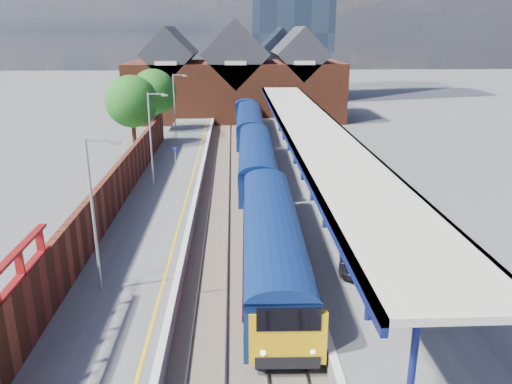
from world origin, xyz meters
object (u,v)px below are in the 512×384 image
(parked_car_silver, at_px, (357,202))
(parked_car_dark, at_px, (382,268))
(lamp_post_c, at_px, (152,134))
(platform_sign, at_px, (175,157))
(parked_car_red, at_px, (418,268))
(lamp_post_d, at_px, (176,103))
(parked_car_blue, at_px, (391,246))
(lamp_post_b, at_px, (96,207))
(train, at_px, (253,139))

(parked_car_silver, bearing_deg, parked_car_dark, 148.61)
(lamp_post_c, height_order, parked_car_dark, lamp_post_c)
(platform_sign, bearing_deg, parked_car_red, -53.54)
(parked_car_silver, bearing_deg, platform_sign, 30.85)
(lamp_post_d, distance_m, parked_car_blue, 32.58)
(parked_car_silver, bearing_deg, parked_car_blue, 156.06)
(parked_car_red, distance_m, parked_car_silver, 9.47)
(parked_car_silver, bearing_deg, parked_car_red, 158.51)
(lamp_post_d, distance_m, parked_car_red, 35.16)
(lamp_post_d, height_order, platform_sign, lamp_post_d)
(lamp_post_b, height_order, platform_sign, lamp_post_b)
(lamp_post_c, xyz_separation_m, parked_car_silver, (13.91, -6.40, -3.30))
(parked_car_red, height_order, parked_car_dark, parked_car_red)
(parked_car_red, bearing_deg, lamp_post_b, 83.84)
(train, distance_m, platform_sign, 11.54)
(lamp_post_b, xyz_separation_m, parked_car_silver, (13.91, 9.60, -3.30))
(parked_car_dark, relative_size, parked_car_blue, 0.97)
(train, distance_m, lamp_post_b, 28.77)
(train, xyz_separation_m, parked_car_dark, (5.08, -27.11, -0.53))
(lamp_post_c, height_order, lamp_post_d, same)
(platform_sign, bearing_deg, lamp_post_d, 95.56)
(parked_car_dark, bearing_deg, parked_car_blue, -17.66)
(parked_car_silver, height_order, parked_car_blue, parked_car_silver)
(train, height_order, parked_car_dark, train)
(train, height_order, parked_car_silver, train)
(parked_car_dark, bearing_deg, parked_car_red, -91.30)
(lamp_post_b, xyz_separation_m, platform_sign, (1.36, 18.00, -2.30))
(parked_car_red, bearing_deg, platform_sign, 29.67)
(lamp_post_d, xyz_separation_m, parked_car_dark, (12.94, -31.58, -3.40))
(lamp_post_b, bearing_deg, platform_sign, 85.67)
(parked_car_red, relative_size, parked_car_dark, 0.98)
(lamp_post_d, relative_size, parked_car_red, 1.76)
(parked_car_blue, bearing_deg, parked_car_silver, 13.05)
(lamp_post_c, distance_m, parked_car_red, 21.76)
(lamp_post_b, distance_m, platform_sign, 18.20)
(train, bearing_deg, lamp_post_c, -124.28)
(train, relative_size, lamp_post_b, 9.42)
(lamp_post_c, distance_m, parked_car_blue, 19.59)
(platform_sign, xyz_separation_m, parked_car_red, (13.18, -17.84, -1.01))
(platform_sign, distance_m, parked_car_dark, 21.08)
(lamp_post_b, bearing_deg, parked_car_silver, 34.63)
(lamp_post_c, distance_m, parked_car_dark, 20.54)
(lamp_post_d, bearing_deg, parked_car_silver, -58.16)
(parked_car_dark, bearing_deg, lamp_post_b, 99.60)
(lamp_post_c, distance_m, lamp_post_d, 16.00)
(lamp_post_d, bearing_deg, lamp_post_b, -90.00)
(lamp_post_c, bearing_deg, parked_car_dark, -50.30)
(train, relative_size, lamp_post_c, 9.42)
(parked_car_red, distance_m, parked_car_dark, 1.63)
(parked_car_blue, bearing_deg, lamp_post_b, 112.93)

